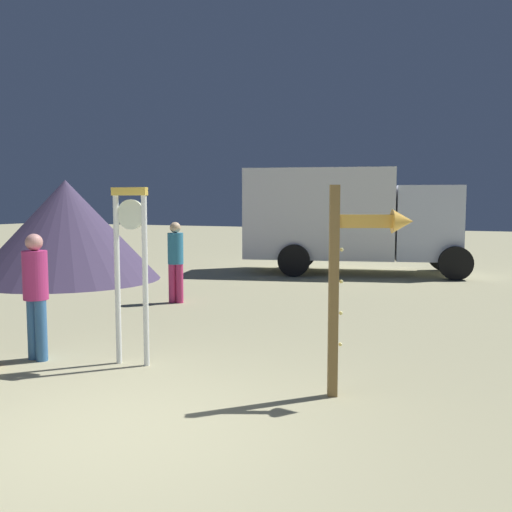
{
  "coord_description": "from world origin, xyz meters",
  "views": [
    {
      "loc": [
        3.18,
        -4.04,
        2.07
      ],
      "look_at": [
        -0.43,
        4.4,
        1.2
      ],
      "focal_mm": 40.0,
      "sensor_mm": 36.0,
      "label": 1
    }
  ],
  "objects_px": {
    "person_near_clock": "(36,290)",
    "dome_tent": "(67,230)",
    "standing_clock": "(131,258)",
    "person_distant": "(176,258)",
    "box_truck_near": "(346,217)",
    "arrow_sign": "(360,260)"
  },
  "relations": [
    {
      "from": "box_truck_near",
      "to": "person_near_clock",
      "type": "bearing_deg",
      "value": -97.34
    },
    {
      "from": "arrow_sign",
      "to": "dome_tent",
      "type": "relative_size",
      "value": 0.46
    },
    {
      "from": "standing_clock",
      "to": "person_distant",
      "type": "bearing_deg",
      "value": 114.12
    },
    {
      "from": "standing_clock",
      "to": "arrow_sign",
      "type": "relative_size",
      "value": 1.0
    },
    {
      "from": "standing_clock",
      "to": "arrow_sign",
      "type": "distance_m",
      "value": 2.93
    },
    {
      "from": "dome_tent",
      "to": "person_near_clock",
      "type": "bearing_deg",
      "value": -51.27
    },
    {
      "from": "arrow_sign",
      "to": "box_truck_near",
      "type": "relative_size",
      "value": 0.34
    },
    {
      "from": "person_near_clock",
      "to": "standing_clock",
      "type": "bearing_deg",
      "value": 14.39
    },
    {
      "from": "dome_tent",
      "to": "person_distant",
      "type": "bearing_deg",
      "value": -22.91
    },
    {
      "from": "box_truck_near",
      "to": "dome_tent",
      "type": "bearing_deg",
      "value": -145.69
    },
    {
      "from": "person_distant",
      "to": "box_truck_near",
      "type": "relative_size",
      "value": 0.25
    },
    {
      "from": "person_near_clock",
      "to": "person_distant",
      "type": "bearing_deg",
      "value": 97.28
    },
    {
      "from": "standing_clock",
      "to": "box_truck_near",
      "type": "bearing_deg",
      "value": 89.37
    },
    {
      "from": "person_near_clock",
      "to": "dome_tent",
      "type": "height_order",
      "value": "dome_tent"
    },
    {
      "from": "standing_clock",
      "to": "person_near_clock",
      "type": "bearing_deg",
      "value": -165.61
    },
    {
      "from": "standing_clock",
      "to": "person_near_clock",
      "type": "distance_m",
      "value": 1.38
    },
    {
      "from": "person_near_clock",
      "to": "box_truck_near",
      "type": "height_order",
      "value": "box_truck_near"
    },
    {
      "from": "standing_clock",
      "to": "box_truck_near",
      "type": "xyz_separation_m",
      "value": [
        0.11,
        10.4,
        0.27
      ]
    },
    {
      "from": "arrow_sign",
      "to": "dome_tent",
      "type": "distance_m",
      "value": 11.07
    },
    {
      "from": "standing_clock",
      "to": "dome_tent",
      "type": "xyz_separation_m",
      "value": [
        -6.34,
        6.0,
        -0.04
      ]
    },
    {
      "from": "standing_clock",
      "to": "arrow_sign",
      "type": "bearing_deg",
      "value": -1.06
    },
    {
      "from": "standing_clock",
      "to": "person_distant",
      "type": "relative_size",
      "value": 1.35
    }
  ]
}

